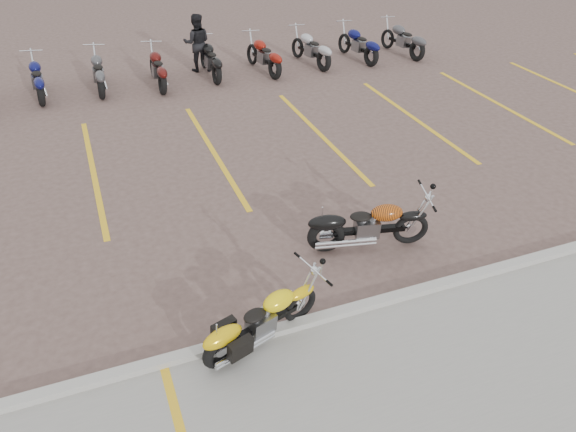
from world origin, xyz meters
name	(u,v)px	position (x,y,z in m)	size (l,w,h in m)	color
ground	(272,248)	(0.00, 0.00, 0.00)	(100.00, 100.00, 0.00)	#735952
curb	(317,319)	(0.00, -2.00, 0.06)	(60.00, 0.18, 0.12)	#ADAAA3
parking_stripes	(214,152)	(0.00, 4.00, 0.00)	(38.00, 5.50, 0.01)	yellow
yellow_cruiser	(258,322)	(-0.94, -2.07, 0.40)	(1.91, 0.74, 0.81)	black
flame_cruiser	(365,227)	(1.53, -0.58, 0.44)	(2.13, 0.63, 0.89)	black
person_b	(197,43)	(1.06, 9.71, 0.87)	(0.85, 0.66, 1.75)	black
bg_bike_row	(155,66)	(-0.42, 8.97, 0.55)	(17.28, 2.04, 1.10)	black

